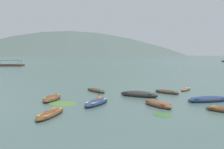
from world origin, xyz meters
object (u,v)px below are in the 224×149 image
Objects in this scene: rowboat_3 at (96,90)px; rowboat_4 at (50,114)px; rowboat_0 at (139,94)px; rowboat_1 at (52,98)px; rowboat_7 at (186,89)px; ferry_0 at (9,65)px; rowboat_5 at (208,100)px; rowboat_10 at (167,92)px; rowboat_8 at (158,104)px; rowboat_2 at (97,103)px; mooring_buoy at (99,98)px.

rowboat_3 is 12.58m from rowboat_4.
rowboat_3 is (-4.70, 3.78, -0.08)m from rowboat_0.
rowboat_7 is (15.51, 6.39, -0.06)m from rowboat_1.
rowboat_1 is 0.39× the size of ferry_0.
rowboat_3 is 0.91× the size of rowboat_4.
rowboat_5 is 6.03m from rowboat_10.
rowboat_1 reaches higher than rowboat_4.
rowboat_1 is 6.78m from rowboat_4.
rowboat_8 is (-5.24, -1.96, -0.02)m from rowboat_5.
rowboat_5 is 7.91m from rowboat_7.
rowboat_3 is 11.34m from rowboat_7.
rowboat_3 is at bearing 122.03° from rowboat_8.
rowboat_2 is 8.09m from rowboat_3.
rowboat_1 is at bearing -127.12° from rowboat_3.
rowboat_7 is at bearing 60.10° from rowboat_8.
rowboat_0 is 1.16× the size of rowboat_3.
rowboat_4 is 0.39× the size of ferry_0.
rowboat_0 is at bearing 44.22° from rowboat_2.
rowboat_8 is at bearing -109.62° from rowboat_10.
rowboat_3 is at bearing 52.88° from rowboat_1.
rowboat_10 is at bearing 115.56° from rowboat_5.
rowboat_5 is 88.86m from ferry_0.
rowboat_8 reaches higher than rowboat_7.
rowboat_3 is at bearing 94.99° from mooring_buoy.
rowboat_8 is at bearing -79.85° from rowboat_0.
mooring_buoy reaches higher than rowboat_7.
rowboat_5 is 4.39× the size of mooring_buoy.
rowboat_0 is 1.47× the size of rowboat_7.
rowboat_3 is (4.20, 5.55, -0.03)m from rowboat_1.
rowboat_2 is at bearing -141.04° from rowboat_10.
rowboat_0 is at bearing 152.06° from rowboat_5.
rowboat_10 reaches higher than rowboat_4.
rowboat_0 is 0.98× the size of rowboat_5.
rowboat_0 is at bearing -38.78° from rowboat_3.
rowboat_4 is at bearing -136.77° from rowboat_10.
rowboat_7 is 82.45m from ferry_0.
rowboat_1 is 15.16m from rowboat_5.
rowboat_10 is 8.64m from mooring_buoy.
rowboat_5 is at bearing -64.44° from rowboat_10.
rowboat_0 is at bearing 100.15° from rowboat_8.
rowboat_2 is at bearing -135.78° from rowboat_0.
rowboat_2 reaches higher than rowboat_3.
rowboat_5 is at bearing -27.94° from rowboat_0.
rowboat_10 is (11.28, 10.60, 0.01)m from rowboat_4.
rowboat_8 is at bearing -35.80° from mooring_buoy.
rowboat_5 reaches higher than rowboat_1.
rowboat_8 is 1.17× the size of rowboat_10.
rowboat_5 is at bearing 5.52° from rowboat_2.
rowboat_8 is at bearing -159.49° from rowboat_5.
rowboat_8 reaches higher than rowboat_10.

